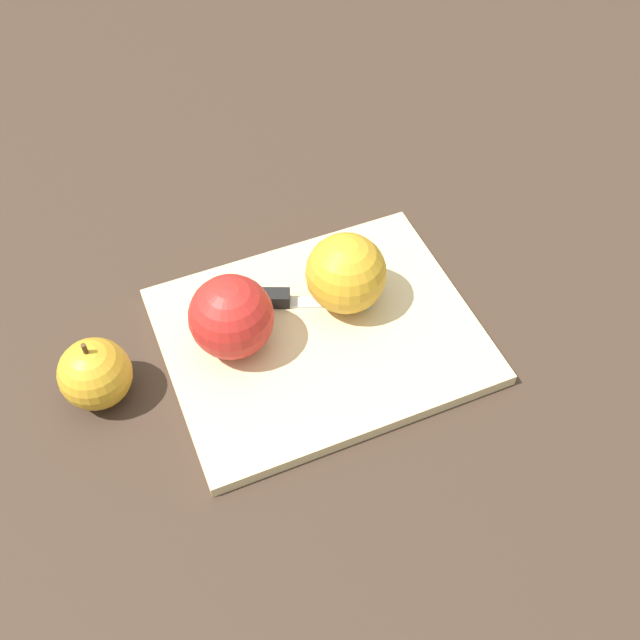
{
  "coord_description": "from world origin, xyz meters",
  "views": [
    {
      "loc": [
        -0.27,
        -0.41,
        0.66
      ],
      "look_at": [
        0.0,
        0.0,
        0.03
      ],
      "focal_mm": 42.0,
      "sensor_mm": 36.0,
      "label": 1
    }
  ],
  "objects_px": {
    "apple_whole": "(95,374)",
    "apple_half_left": "(231,317)",
    "apple_half_right": "(346,273)",
    "knife": "(274,299)"
  },
  "relations": [
    {
      "from": "apple_half_left",
      "to": "knife",
      "type": "bearing_deg",
      "value": -99.94
    },
    {
      "from": "apple_half_right",
      "to": "knife",
      "type": "distance_m",
      "value": 0.09
    },
    {
      "from": "knife",
      "to": "apple_half_right",
      "type": "bearing_deg",
      "value": 4.21
    },
    {
      "from": "apple_half_right",
      "to": "knife",
      "type": "relative_size",
      "value": 0.66
    },
    {
      "from": "apple_half_left",
      "to": "apple_whole",
      "type": "relative_size",
      "value": 1.03
    },
    {
      "from": "apple_half_left",
      "to": "knife",
      "type": "xyz_separation_m",
      "value": [
        0.06,
        0.02,
        -0.04
      ]
    },
    {
      "from": "apple_half_left",
      "to": "apple_half_right",
      "type": "distance_m",
      "value": 0.13
    },
    {
      "from": "apple_half_left",
      "to": "apple_whole",
      "type": "xyz_separation_m",
      "value": [
        -0.14,
        0.03,
        -0.02
      ]
    },
    {
      "from": "apple_half_left",
      "to": "apple_half_right",
      "type": "xyz_separation_m",
      "value": [
        0.13,
        -0.02,
        -0.0
      ]
    },
    {
      "from": "apple_whole",
      "to": "apple_half_left",
      "type": "bearing_deg",
      "value": -11.07
    }
  ]
}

